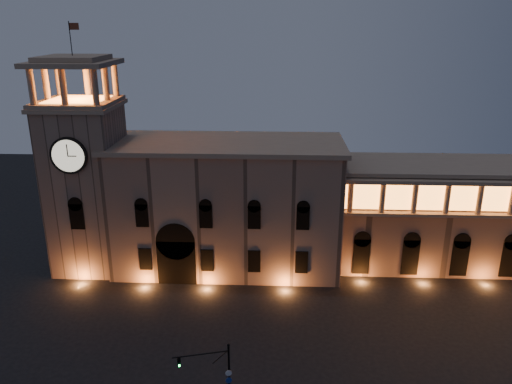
# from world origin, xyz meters

# --- Properties ---
(ground) EXTENTS (160.00, 160.00, 0.00)m
(ground) POSITION_xyz_m (0.00, 0.00, 0.00)
(ground) COLOR black
(ground) RESTS_ON ground
(government_building) EXTENTS (30.80, 12.80, 17.60)m
(government_building) POSITION_xyz_m (-2.08, 21.93, 8.77)
(government_building) COLOR #8A6B5A
(government_building) RESTS_ON ground
(clock_tower) EXTENTS (9.80, 9.80, 32.40)m
(clock_tower) POSITION_xyz_m (-20.50, 20.98, 12.50)
(clock_tower) COLOR #8A6B5A
(clock_tower) RESTS_ON ground
(colonnade_wing) EXTENTS (40.60, 11.50, 14.50)m
(colonnade_wing) POSITION_xyz_m (32.00, 23.92, 7.33)
(colonnade_wing) COLOR #856655
(colonnade_wing) RESTS_ON ground
(traffic_light) EXTENTS (4.87, 1.49, 6.86)m
(traffic_light) POSITION_xyz_m (0.08, -6.01, 3.60)
(traffic_light) COLOR black
(traffic_light) RESTS_ON ground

